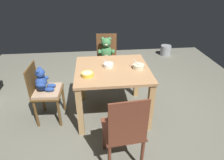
# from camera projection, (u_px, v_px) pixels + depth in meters

# --- Properties ---
(ground_plane) EXTENTS (5.20, 5.20, 0.04)m
(ground_plane) POSITION_uv_depth(u_px,v_px,m) (112.00, 113.00, 3.01)
(ground_plane) COLOR #676659
(dining_table) EXTENTS (1.00, 0.92, 0.74)m
(dining_table) POSITION_uv_depth(u_px,v_px,m) (112.00, 77.00, 2.71)
(dining_table) COLOR #AE7F54
(dining_table) RESTS_ON ground_plane
(teddy_chair_near_left) EXTENTS (0.39, 0.43, 0.84)m
(teddy_chair_near_left) POSITION_uv_depth(u_px,v_px,m) (44.00, 87.00, 2.62)
(teddy_chair_near_left) COLOR brown
(teddy_chair_near_left) RESTS_ON ground_plane
(teddy_chair_near_front) EXTENTS (0.44, 0.45, 0.93)m
(teddy_chair_near_front) POSITION_uv_depth(u_px,v_px,m) (124.00, 125.00, 1.94)
(teddy_chair_near_front) COLOR brown
(teddy_chair_near_front) RESTS_ON ground_plane
(teddy_chair_far_center) EXTENTS (0.42, 0.42, 0.91)m
(teddy_chair_far_center) POSITION_uv_depth(u_px,v_px,m) (106.00, 54.00, 3.49)
(teddy_chair_far_center) COLOR brown
(teddy_chair_far_center) RESTS_ON ground_plane
(porridge_bowl_white_center) EXTENTS (0.15, 0.14, 0.12)m
(porridge_bowl_white_center) POSITION_uv_depth(u_px,v_px,m) (108.00, 65.00, 2.67)
(porridge_bowl_white_center) COLOR white
(porridge_bowl_white_center) RESTS_ON dining_table
(porridge_bowl_yellow_near_left) EXTENTS (0.15, 0.15, 0.05)m
(porridge_bowl_yellow_near_left) POSITION_uv_depth(u_px,v_px,m) (87.00, 74.00, 2.44)
(porridge_bowl_yellow_near_left) COLOR yellow
(porridge_bowl_yellow_near_left) RESTS_ON dining_table
(porridge_bowl_cream_near_right) EXTENTS (0.16, 0.15, 0.13)m
(porridge_bowl_cream_near_right) POSITION_uv_depth(u_px,v_px,m) (138.00, 66.00, 2.63)
(porridge_bowl_cream_near_right) COLOR beige
(porridge_bowl_cream_near_right) RESTS_ON dining_table
(metal_pail) EXTENTS (0.26, 0.26, 0.25)m
(metal_pail) POSITION_uv_depth(u_px,v_px,m) (166.00, 50.00, 4.94)
(metal_pail) COLOR #93969B
(metal_pail) RESTS_ON ground_plane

